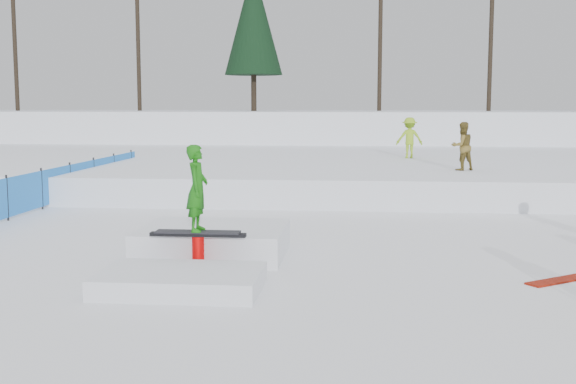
# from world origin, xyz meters

# --- Properties ---
(ground) EXTENTS (120.00, 120.00, 0.00)m
(ground) POSITION_xyz_m (0.00, 0.00, 0.00)
(ground) COLOR white
(snow_berm) EXTENTS (60.00, 14.00, 2.40)m
(snow_berm) POSITION_xyz_m (0.00, 30.00, 1.20)
(snow_berm) COLOR white
(snow_berm) RESTS_ON ground
(snow_midrise) EXTENTS (50.00, 18.00, 0.80)m
(snow_midrise) POSITION_xyz_m (0.00, 16.00, 0.40)
(snow_midrise) COLOR white
(snow_midrise) RESTS_ON ground
(safety_fence) EXTENTS (0.05, 16.00, 1.10)m
(safety_fence) POSITION_xyz_m (-6.50, 6.60, 0.55)
(safety_fence) COLOR #257CE0
(safety_fence) RESTS_ON ground
(treeline) EXTENTS (40.24, 4.22, 10.50)m
(treeline) POSITION_xyz_m (6.18, 28.28, 7.45)
(treeline) COLOR black
(treeline) RESTS_ON snow_berm
(walker_olive) EXTENTS (0.87, 0.79, 1.45)m
(walker_olive) POSITION_xyz_m (4.92, 10.34, 1.52)
(walker_olive) COLOR brown
(walker_olive) RESTS_ON snow_midrise
(walker_ygreen) EXTENTS (1.00, 0.62, 1.49)m
(walker_ygreen) POSITION_xyz_m (3.69, 15.20, 1.55)
(walker_ygreen) COLOR #92C320
(walker_ygreen) RESTS_ON snow_midrise
(loose_board_red) EXTENTS (1.30, 1.05, 0.03)m
(loose_board_red) POSITION_xyz_m (5.06, -0.13, 0.01)
(loose_board_red) COLOR maroon
(loose_board_red) RESTS_ON ground
(jib_rail_feature) EXTENTS (2.60, 4.40, 2.11)m
(jib_rail_feature) POSITION_xyz_m (-0.79, 0.48, 0.30)
(jib_rail_feature) COLOR white
(jib_rail_feature) RESTS_ON ground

